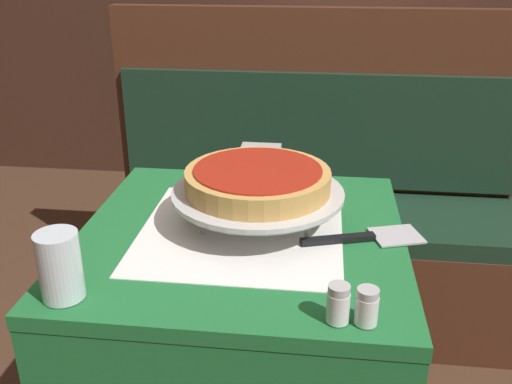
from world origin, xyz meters
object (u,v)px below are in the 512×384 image
(dining_table_front, at_px, (242,278))
(booth_bench, at_px, (313,234))
(dining_table_rear, at_px, (338,101))
(deep_dish_pizza, at_px, (258,180))
(pizza_server, at_px, (365,237))
(napkin_holder, at_px, (261,162))
(pizza_pan_stand, at_px, (258,195))
(salt_shaker, at_px, (338,304))
(condiment_caddy, at_px, (345,65))
(pepper_shaker, at_px, (367,306))
(water_glass_near, at_px, (60,266))

(dining_table_front, bearing_deg, booth_bench, 79.32)
(dining_table_rear, bearing_deg, deep_dish_pizza, -97.25)
(pizza_server, relative_size, napkin_holder, 2.57)
(pizza_pan_stand, distance_m, salt_shaker, 0.37)
(napkin_holder, height_order, condiment_caddy, condiment_caddy)
(dining_table_rear, xyz_separation_m, pizza_pan_stand, (-0.20, -1.59, 0.19))
(dining_table_front, relative_size, salt_shaker, 11.05)
(pepper_shaker, bearing_deg, pizza_server, 86.90)
(deep_dish_pizza, height_order, napkin_holder, deep_dish_pizza)
(dining_table_rear, bearing_deg, pepper_shaker, -89.68)
(water_glass_near, relative_size, napkin_holder, 1.21)
(dining_table_rear, xyz_separation_m, salt_shaker, (-0.03, -1.92, 0.16))
(pizza_pan_stand, relative_size, pepper_shaker, 5.84)
(salt_shaker, relative_size, condiment_caddy, 0.44)
(deep_dish_pizza, xyz_separation_m, condiment_caddy, (0.22, 1.64, -0.07))
(napkin_holder, bearing_deg, salt_shaker, -72.20)
(napkin_holder, bearing_deg, dining_table_front, -91.78)
(water_glass_near, height_order, pepper_shaker, water_glass_near)
(pizza_pan_stand, height_order, napkin_holder, napkin_holder)
(deep_dish_pizza, xyz_separation_m, water_glass_near, (-0.30, -0.32, -0.04))
(deep_dish_pizza, height_order, pepper_shaker, deep_dish_pizza)
(dining_table_front, bearing_deg, pizza_server, -1.31)
(deep_dish_pizza, bearing_deg, condiment_caddy, 82.26)
(dining_table_rear, distance_m, water_glass_near, 1.98)
(pizza_pan_stand, xyz_separation_m, pizza_server, (0.23, -0.05, -0.06))
(dining_table_front, xyz_separation_m, napkin_holder, (0.01, 0.30, 0.16))
(dining_table_front, height_order, pizza_pan_stand, pizza_pan_stand)
(pizza_server, bearing_deg, dining_table_front, 178.69)
(booth_bench, relative_size, condiment_caddy, 9.68)
(deep_dish_pizza, bearing_deg, dining_table_front, -126.93)
(pepper_shaker, height_order, napkin_holder, napkin_holder)
(pizza_pan_stand, bearing_deg, salt_shaker, -63.20)
(pizza_server, bearing_deg, condiment_caddy, 90.17)
(dining_table_front, distance_m, deep_dish_pizza, 0.22)
(dining_table_front, bearing_deg, water_glass_near, -133.96)
(dining_table_rear, relative_size, booth_bench, 0.56)
(dining_table_front, height_order, deep_dish_pizza, deep_dish_pizza)
(dining_table_front, relative_size, napkin_holder, 7.32)
(dining_table_front, xyz_separation_m, water_glass_near, (-0.27, -0.28, 0.18))
(salt_shaker, bearing_deg, condiment_caddy, 88.39)
(water_glass_near, bearing_deg, dining_table_rear, 75.31)
(dining_table_front, xyz_separation_m, dining_table_rear, (0.23, 1.63, -0.01))
(booth_bench, bearing_deg, water_glass_near, -111.38)
(water_glass_near, distance_m, condiment_caddy, 2.03)
(pizza_server, distance_m, condiment_caddy, 1.69)
(napkin_holder, relative_size, condiment_caddy, 0.66)
(dining_table_rear, bearing_deg, salt_shaker, -91.02)
(booth_bench, height_order, condiment_caddy, booth_bench)
(dining_table_front, relative_size, pizza_pan_stand, 2.00)
(dining_table_front, height_order, condiment_caddy, condiment_caddy)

